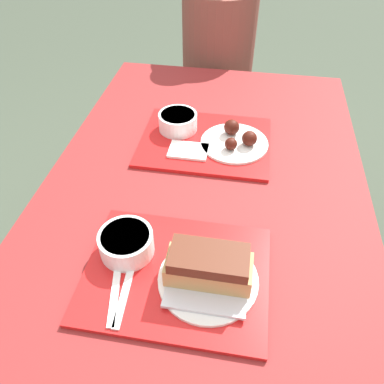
% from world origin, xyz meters
% --- Properties ---
extents(ground_plane, '(12.00, 12.00, 0.00)m').
position_xyz_m(ground_plane, '(0.00, 0.00, 0.00)').
color(ground_plane, '#424C3D').
extents(picnic_table, '(0.91, 1.61, 0.74)m').
position_xyz_m(picnic_table, '(0.00, 0.00, 0.65)').
color(picnic_table, maroon).
rests_on(picnic_table, ground_plane).
extents(picnic_bench_far, '(0.87, 0.28, 0.46)m').
position_xyz_m(picnic_bench_far, '(0.00, 1.03, 0.39)').
color(picnic_bench_far, maroon).
rests_on(picnic_bench_far, ground_plane).
extents(tray_near, '(0.41, 0.32, 0.01)m').
position_xyz_m(tray_near, '(-0.02, -0.23, 0.75)').
color(tray_near, red).
rests_on(tray_near, picnic_table).
extents(tray_far, '(0.41, 0.32, 0.01)m').
position_xyz_m(tray_far, '(-0.03, 0.28, 0.75)').
color(tray_far, red).
rests_on(tray_far, picnic_table).
extents(bowl_coleslaw_near, '(0.13, 0.13, 0.06)m').
position_xyz_m(bowl_coleslaw_near, '(-0.14, -0.19, 0.78)').
color(bowl_coleslaw_near, white).
rests_on(bowl_coleslaw_near, tray_near).
extents(brisket_sandwich_plate, '(0.22, 0.22, 0.09)m').
position_xyz_m(brisket_sandwich_plate, '(0.05, -0.24, 0.79)').
color(brisket_sandwich_plate, white).
rests_on(brisket_sandwich_plate, tray_near).
extents(plastic_fork_near, '(0.05, 0.17, 0.00)m').
position_xyz_m(plastic_fork_near, '(-0.14, -0.30, 0.75)').
color(plastic_fork_near, white).
rests_on(plastic_fork_near, tray_near).
extents(plastic_knife_near, '(0.03, 0.17, 0.00)m').
position_xyz_m(plastic_knife_near, '(-0.12, -0.30, 0.75)').
color(plastic_knife_near, white).
rests_on(plastic_knife_near, tray_near).
extents(bowl_coleslaw_far, '(0.13, 0.13, 0.06)m').
position_xyz_m(bowl_coleslaw_far, '(-0.12, 0.32, 0.78)').
color(bowl_coleslaw_far, white).
rests_on(bowl_coleslaw_far, tray_far).
extents(wings_plate_far, '(0.21, 0.21, 0.06)m').
position_xyz_m(wings_plate_far, '(0.07, 0.27, 0.77)').
color(wings_plate_far, white).
rests_on(wings_plate_far, tray_far).
extents(napkin_far, '(0.12, 0.08, 0.01)m').
position_xyz_m(napkin_far, '(-0.07, 0.21, 0.76)').
color(napkin_far, white).
rests_on(napkin_far, tray_far).
extents(person_seated_across, '(0.33, 0.33, 0.73)m').
position_xyz_m(person_seated_across, '(-0.07, 1.03, 0.76)').
color(person_seated_across, brown).
rests_on(person_seated_across, picnic_bench_far).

